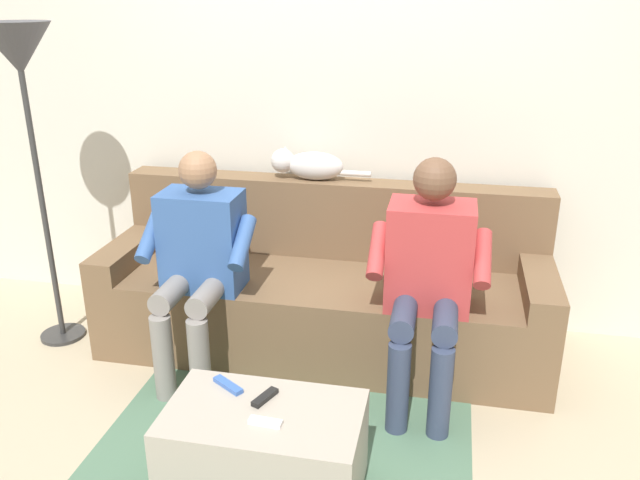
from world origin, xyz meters
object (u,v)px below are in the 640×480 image
at_px(remote_black, 265,397).
at_px(person_right_seated, 198,254).
at_px(remote_white, 265,422).
at_px(floor_lamp, 21,68).
at_px(coffee_table, 264,452).
at_px(cat_on_backrest, 307,164).
at_px(remote_blue, 228,385).
at_px(person_left_seated, 429,269).
at_px(couch, 325,292).

bearing_deg(remote_black, person_right_seated, 58.44).
height_order(remote_white, floor_lamp, floor_lamp).
relative_size(coffee_table, cat_on_backrest, 1.33).
height_order(remote_blue, remote_white, same).
bearing_deg(remote_blue, coffee_table, 178.68).
distance_m(person_right_seated, remote_black, 0.94).
bearing_deg(cat_on_backrest, person_right_seated, 57.27).
xyz_separation_m(person_right_seated, remote_blue, (-0.37, 0.68, -0.25)).
xyz_separation_m(remote_black, floor_lamp, (1.45, -0.87, 1.09)).
relative_size(person_left_seated, remote_black, 9.05).
distance_m(remote_black, floor_lamp, 2.01).
bearing_deg(cat_on_backrest, floor_lamp, 20.18).
bearing_deg(coffee_table, remote_blue, -34.84).
height_order(person_left_seated, remote_white, person_left_seated).
height_order(couch, remote_black, couch).
bearing_deg(coffee_table, person_right_seated, -55.55).
bearing_deg(floor_lamp, cat_on_backrest, -159.82).
height_order(remote_black, remote_blue, remote_black).
relative_size(coffee_table, remote_black, 5.82).
relative_size(couch, remote_white, 19.19).
relative_size(remote_black, floor_lamp, 0.07).
distance_m(coffee_table, cat_on_backrest, 1.62).
relative_size(couch, person_right_seated, 2.07).
height_order(couch, person_right_seated, person_right_seated).
bearing_deg(floor_lamp, remote_blue, 147.29).
xyz_separation_m(person_right_seated, floor_lamp, (0.91, -0.14, 0.84)).
xyz_separation_m(couch, remote_white, (-0.03, 1.26, 0.08)).
height_order(cat_on_backrest, remote_white, cat_on_backrest).
bearing_deg(couch, remote_white, 91.39).
distance_m(coffee_table, remote_white, 0.21).
relative_size(remote_blue, remote_white, 1.23).
height_order(remote_blue, floor_lamp, floor_lamp).
distance_m(person_right_seated, remote_blue, 0.81).
bearing_deg(remote_white, cat_on_backrest, 100.41).
relative_size(coffee_table, person_right_seated, 0.65).
bearing_deg(remote_white, remote_blue, 140.41).
bearing_deg(remote_white, floor_lamp, 149.27).
distance_m(cat_on_backrest, floor_lamp, 1.49).
distance_m(remote_blue, floor_lamp, 1.87).
relative_size(cat_on_backrest, remote_white, 4.55).
xyz_separation_m(person_right_seated, remote_white, (-0.58, 0.87, -0.25)).
height_order(coffee_table, person_left_seated, person_left_seated).
xyz_separation_m(couch, floor_lamp, (1.46, 0.24, 1.17)).
bearing_deg(person_right_seated, remote_white, 123.60).
bearing_deg(cat_on_backrest, person_left_seated, 138.63).
relative_size(couch, coffee_table, 3.16).
xyz_separation_m(couch, person_left_seated, (-0.55, 0.37, 0.34)).
xyz_separation_m(person_left_seated, remote_blue, (0.73, 0.69, -0.26)).
height_order(person_right_seated, floor_lamp, floor_lamp).
xyz_separation_m(person_left_seated, floor_lamp, (2.01, -0.13, 0.83)).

